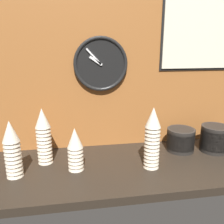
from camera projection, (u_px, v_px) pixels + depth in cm
name	position (u px, v px, depth cm)	size (l,w,h in cm)	color
ground_plane	(131.00, 166.00, 124.92)	(160.00, 56.00, 4.00)	black
wall_tiled_back	(122.00, 58.00, 135.05)	(160.00, 3.00, 105.00)	#A3602D
cup_stack_left	(44.00, 136.00, 121.21)	(7.73, 7.73, 29.45)	beige
cup_stack_center_right	(152.00, 138.00, 116.13)	(7.73, 7.73, 31.39)	beige
cup_stack_far_left	(12.00, 149.00, 108.44)	(7.73, 7.73, 27.51)	beige
cup_stack_center_left	(75.00, 149.00, 115.32)	(7.73, 7.73, 21.70)	beige
bowl_stack_far_right	(215.00, 138.00, 136.91)	(15.90, 15.90, 15.21)	black
bowl_stack_right	(181.00, 139.00, 137.70)	(15.90, 15.90, 13.29)	black
wall_clock	(101.00, 64.00, 131.08)	(30.21, 2.70, 30.21)	black
menu_board	(198.00, 33.00, 135.73)	(43.53, 1.32, 42.68)	black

